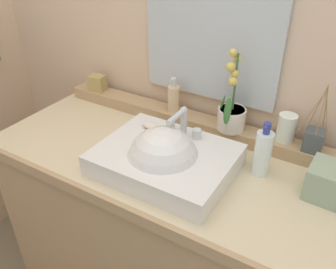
% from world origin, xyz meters
% --- Properties ---
extents(vanity_cabinet, '(1.39, 0.61, 0.84)m').
position_xyz_m(vanity_cabinet, '(0.00, -0.00, 0.42)').
color(vanity_cabinet, tan).
rests_on(vanity_cabinet, ground).
extents(back_ledge, '(1.31, 0.09, 0.05)m').
position_xyz_m(back_ledge, '(0.00, 0.24, 0.86)').
color(back_ledge, tan).
rests_on(back_ledge, vanity_cabinet).
extents(sink_basin, '(0.46, 0.37, 0.28)m').
position_xyz_m(sink_basin, '(0.03, -0.08, 0.88)').
color(sink_basin, white).
rests_on(sink_basin, vanity_cabinet).
extents(soap_bar, '(0.07, 0.04, 0.02)m').
position_xyz_m(soap_bar, '(-0.10, 0.03, 0.93)').
color(soap_bar, silver).
rests_on(soap_bar, sink_basin).
extents(potted_plant, '(0.11, 0.12, 0.32)m').
position_xyz_m(potted_plant, '(0.15, 0.23, 0.96)').
color(potted_plant, silver).
rests_on(potted_plant, back_ledge).
extents(soap_dispenser, '(0.05, 0.05, 0.15)m').
position_xyz_m(soap_dispenser, '(-0.12, 0.24, 0.95)').
color(soap_dispenser, beige).
rests_on(soap_dispenser, back_ledge).
extents(tumbler_cup, '(0.07, 0.07, 0.11)m').
position_xyz_m(tumbler_cup, '(0.36, 0.25, 0.94)').
color(tumbler_cup, white).
rests_on(tumbler_cup, back_ledge).
extents(reed_diffuser, '(0.10, 0.09, 0.25)m').
position_xyz_m(reed_diffuser, '(0.46, 0.24, 0.93)').
color(reed_diffuser, '#464F50').
rests_on(reed_diffuser, back_ledge).
extents(trinket_box, '(0.08, 0.07, 0.07)m').
position_xyz_m(trinket_box, '(-0.54, 0.24, 0.93)').
color(trinket_box, tan).
rests_on(trinket_box, back_ledge).
extents(lotion_bottle, '(0.06, 0.06, 0.20)m').
position_xyz_m(lotion_bottle, '(0.33, 0.08, 0.92)').
color(lotion_bottle, white).
rests_on(lotion_bottle, vanity_cabinet).
extents(tissue_box, '(0.14, 0.14, 0.11)m').
position_xyz_m(tissue_box, '(0.55, 0.08, 0.89)').
color(tissue_box, '#91A78A').
rests_on(tissue_box, vanity_cabinet).
extents(mirror, '(0.56, 0.02, 0.63)m').
position_xyz_m(mirror, '(0.01, 0.30, 1.28)').
color(mirror, silver).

